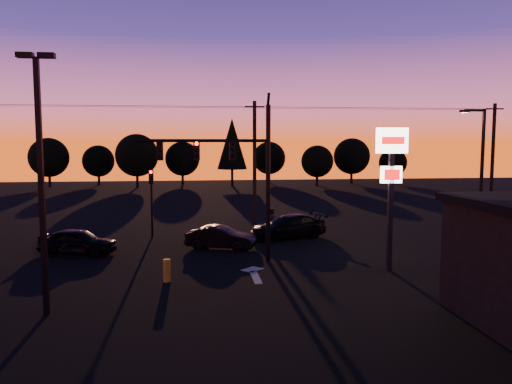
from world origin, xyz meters
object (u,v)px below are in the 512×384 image
pylon_sign (391,168)px  car_right (288,226)px  car_mid (221,237)px  car_left (78,241)px  streetlight (480,172)px  secondary_signal (151,193)px  bollard (167,270)px  traffic_signal_mast (237,166)px  parking_lot_light (40,167)px

pylon_sign → car_right: bearing=111.0°
car_mid → car_left: bearing=112.7°
streetlight → secondary_signal: bearing=162.4°
bollard → car_right: size_ratio=0.20×
pylon_sign → car_left: bearing=161.1°
car_right → car_left: bearing=-95.3°
streetlight → car_right: bearing=155.8°
car_mid → traffic_signal_mast: bearing=-149.2°
traffic_signal_mast → car_left: traffic_signal_mast is taller
traffic_signal_mast → car_right: bearing=58.1°
bollard → car_left: car_left is taller
traffic_signal_mast → streetlight: bearing=6.1°
traffic_signal_mast → streetlight: 14.10m
pylon_sign → car_mid: 10.60m
traffic_signal_mast → streetlight: (14.01, 1.51, -0.52)m
parking_lot_light → streetlight: parking_lot_light is taller
parking_lot_light → car_left: 10.92m
car_mid → car_right: size_ratio=0.78×
secondary_signal → traffic_signal_mast: bearing=-56.8°
parking_lot_light → car_right: 17.81m
car_left → parking_lot_light: bearing=-158.8°
secondary_signal → car_mid: bearing=-44.6°
parking_lot_light → car_right: size_ratio=1.79×
traffic_signal_mast → car_right: (3.80, 6.09, -4.20)m
car_mid → car_right: (4.47, 2.76, 0.09)m
bollard → car_left: 7.97m
traffic_signal_mast → pylon_sign: (7.10, -2.49, -0.02)m
parking_lot_light → pylon_sign: size_ratio=1.34×
traffic_signal_mast → car_mid: bearing=101.4°
car_left → car_right: bearing=-60.6°
bollard → car_left: (-5.15, 6.09, 0.21)m
traffic_signal_mast → parking_lot_light: size_ratio=0.94×
streetlight → car_right: (-10.21, 4.58, -3.68)m
car_right → traffic_signal_mast: bearing=-51.9°
car_left → car_right: (12.31, 3.22, 0.03)m
parking_lot_light → car_mid: size_ratio=2.30×
streetlight → car_left: (-22.52, 1.36, -3.71)m
secondary_signal → car_left: 6.25m
traffic_signal_mast → pylon_sign: 7.52m
pylon_sign → secondary_signal: bearing=140.2°
secondary_signal → bollard: size_ratio=4.34×
streetlight → car_left: 22.87m
secondary_signal → streetlight: size_ratio=0.54×
streetlight → car_right: size_ratio=1.57×
car_left → pylon_sign: bearing=-94.2°
bollard → car_mid: (2.70, 6.55, 0.15)m
parking_lot_light → bollard: 7.29m
secondary_signal → car_right: secondary_signal is taller
secondary_signal → streetlight: (18.91, -5.99, 1.56)m
traffic_signal_mast → bollard: size_ratio=8.57×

